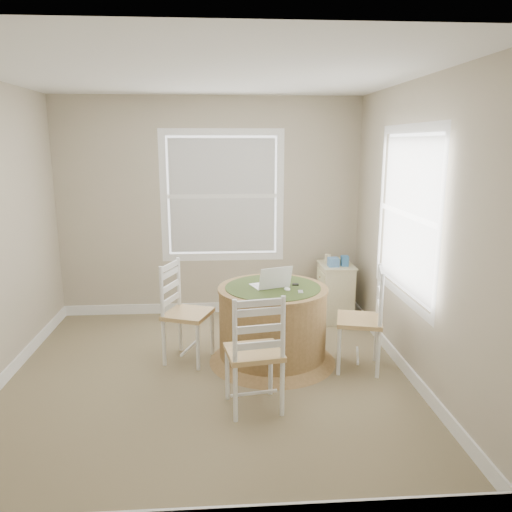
{
  "coord_description": "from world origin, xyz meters",
  "views": [
    {
      "loc": [
        0.13,
        -4.16,
        2.07
      ],
      "look_at": [
        0.46,
        0.45,
        1.02
      ],
      "focal_mm": 35.0,
      "sensor_mm": 36.0,
      "label": 1
    }
  ],
  "objects": [
    {
      "name": "room",
      "position": [
        0.17,
        0.16,
        1.3
      ],
      "size": [
        3.64,
        3.64,
        2.64
      ],
      "color": "#776A4C",
      "rests_on": "ground"
    },
    {
      "name": "round_table",
      "position": [
        0.61,
        0.33,
        0.41
      ],
      "size": [
        1.22,
        1.22,
        0.75
      ],
      "rotation": [
        0.0,
        0.0,
        -0.1
      ],
      "color": "#9C7646",
      "rests_on": "ground"
    },
    {
      "name": "chair_left",
      "position": [
        -0.2,
        0.4,
        0.47
      ],
      "size": [
        0.52,
        0.53,
        0.95
      ],
      "primitive_type": null,
      "rotation": [
        0.0,
        0.0,
        1.21
      ],
      "color": "white",
      "rests_on": "ground"
    },
    {
      "name": "chair_near",
      "position": [
        0.37,
        -0.53,
        0.47
      ],
      "size": [
        0.48,
        0.46,
        0.95
      ],
      "primitive_type": null,
      "rotation": [
        0.0,
        0.0,
        3.3
      ],
      "color": "white",
      "rests_on": "ground"
    },
    {
      "name": "chair_right",
      "position": [
        1.39,
        0.12,
        0.47
      ],
      "size": [
        0.49,
        0.51,
        0.95
      ],
      "primitive_type": null,
      "rotation": [
        0.0,
        0.0,
        -1.82
      ],
      "color": "white",
      "rests_on": "ground"
    },
    {
      "name": "laptop",
      "position": [
        0.59,
        0.34,
        0.77
      ],
      "size": [
        0.4,
        0.38,
        0.23
      ],
      "rotation": [
        0.0,
        0.0,
        3.49
      ],
      "color": "white",
      "rests_on": "round_table"
    },
    {
      "name": "mouse",
      "position": [
        0.73,
        0.23,
        0.75
      ],
      "size": [
        0.07,
        0.1,
        0.03
      ],
      "primitive_type": "ellipsoid",
      "rotation": [
        0.0,
        0.0,
        -0.1
      ],
      "color": "white",
      "rests_on": "round_table"
    },
    {
      "name": "phone",
      "position": [
        0.84,
        0.15,
        0.74
      ],
      "size": [
        0.05,
        0.09,
        0.02
      ],
      "primitive_type": "cube",
      "rotation": [
        0.0,
        0.0,
        -0.1
      ],
      "color": "#B7BABF",
      "rests_on": "round_table"
    },
    {
      "name": "keys",
      "position": [
        0.83,
        0.37,
        0.75
      ],
      "size": [
        0.06,
        0.06,
        0.02
      ],
      "primitive_type": "cube",
      "rotation": [
        0.0,
        0.0,
        -0.1
      ],
      "color": "black",
      "rests_on": "round_table"
    },
    {
      "name": "corner_chest",
      "position": [
        1.47,
        1.43,
        0.34
      ],
      "size": [
        0.39,
        0.52,
        0.68
      ],
      "rotation": [
        0.0,
        0.0,
        0.01
      ],
      "color": "beige",
      "rests_on": "ground"
    },
    {
      "name": "tissue_box",
      "position": [
        1.42,
        1.35,
        0.73
      ],
      "size": [
        0.12,
        0.12,
        0.1
      ],
      "primitive_type": "cube",
      "rotation": [
        0.0,
        0.0,
        0.01
      ],
      "color": "#4E7CB3",
      "rests_on": "corner_chest"
    },
    {
      "name": "box_yellow",
      "position": [
        1.51,
        1.47,
        0.71
      ],
      "size": [
        0.15,
        0.1,
        0.06
      ],
      "primitive_type": "cube",
      "rotation": [
        0.0,
        0.0,
        0.01
      ],
      "color": "gold",
      "rests_on": "corner_chest"
    },
    {
      "name": "box_blue",
      "position": [
        1.54,
        1.36,
        0.74
      ],
      "size": [
        0.08,
        0.08,
        0.12
      ],
      "primitive_type": "cube",
      "rotation": [
        0.0,
        0.0,
        0.01
      ],
      "color": "#33679B",
      "rests_on": "corner_chest"
    },
    {
      "name": "cup_cream",
      "position": [
        1.4,
        1.55,
        0.72
      ],
      "size": [
        0.07,
        0.07,
        0.09
      ],
      "primitive_type": "cylinder",
      "color": "beige",
      "rests_on": "corner_chest"
    }
  ]
}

